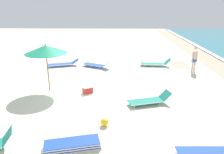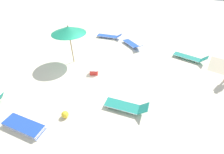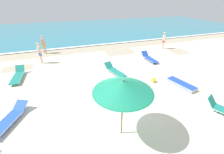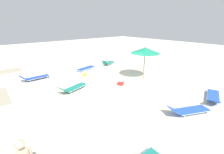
{
  "view_description": "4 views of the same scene",
  "coord_description": "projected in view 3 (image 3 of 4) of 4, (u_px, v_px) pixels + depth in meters",
  "views": [
    {
      "loc": [
        10.28,
        1.42,
        4.58
      ],
      "look_at": [
        0.12,
        1.24,
        1.08
      ],
      "focal_mm": 35.0,
      "sensor_mm": 36.0,
      "label": 1
    },
    {
      "loc": [
        5.15,
        5.19,
        5.62
      ],
      "look_at": [
        0.05,
        1.63,
        0.8
      ],
      "focal_mm": 24.0,
      "sensor_mm": 36.0,
      "label": 2
    },
    {
      "loc": [
        -2.51,
        -6.16,
        5.01
      ],
      "look_at": [
        -0.14,
        0.65,
        1.08
      ],
      "focal_mm": 24.0,
      "sensor_mm": 36.0,
      "label": 3
    },
    {
      "loc": [
        -7.57,
        6.92,
        4.18
      ],
      "look_at": [
        -0.39,
        0.78,
        0.77
      ],
      "focal_mm": 24.0,
      "sensor_mm": 36.0,
      "label": 4
    }
  ],
  "objects": [
    {
      "name": "cooler_box",
      "position": [
        112.0,
        99.0,
        7.97
      ],
      "size": [
        0.56,
        0.61,
        0.37
      ],
      "rotation": [
        0.0,
        0.0,
        5.27
      ],
      "color": "red",
      "rests_on": "ground_plane"
    },
    {
      "name": "ocean_water",
      "position": [
        75.0,
        30.0,
        24.9
      ],
      "size": [
        60.0,
        19.91,
        0.07
      ],
      "color": "teal",
      "rests_on": "ground_plane"
    },
    {
      "name": "beach_ball",
      "position": [
        153.0,
        80.0,
        9.8
      ],
      "size": [
        0.32,
        0.32,
        0.32
      ],
      "color": "yellow",
      "rests_on": "ground_plane"
    },
    {
      "name": "ground_plane",
      "position": [
        118.0,
        100.0,
        8.27
      ],
      "size": [
        60.0,
        60.0,
        0.16
      ],
      "color": "beige"
    },
    {
      "name": "beach_umbrella",
      "position": [
        123.0,
        87.0,
        5.12
      ],
      "size": [
        2.16,
        2.16,
        2.56
      ],
      "color": "olive",
      "rests_on": "ground_plane"
    },
    {
      "name": "beachgoer_wading_adult",
      "position": [
        40.0,
        52.0,
        12.16
      ],
      "size": [
        0.3,
        0.41,
        1.76
      ],
      "rotation": [
        0.0,
        0.0,
        5.19
      ],
      "color": "beige",
      "rests_on": "ground_plane"
    },
    {
      "name": "lounger_stack",
      "position": [
        181.0,
        84.0,
        9.39
      ],
      "size": [
        1.03,
        1.96,
        0.24
      ],
      "rotation": [
        0.0,
        0.0,
        0.23
      ],
      "color": "blue",
      "rests_on": "ground_plane"
    },
    {
      "name": "beachgoer_strolling_adult",
      "position": [
        164.0,
        39.0,
        15.64
      ],
      "size": [
        0.27,
        0.44,
        1.76
      ],
      "rotation": [
        0.0,
        0.0,
        1.38
      ],
      "color": "beige",
      "rests_on": "ground_plane"
    },
    {
      "name": "sun_lounger_under_umbrella",
      "position": [
        9.0,
        119.0,
        6.63
      ],
      "size": [
        1.48,
        2.17,
        0.47
      ],
      "rotation": [
        0.0,
        0.0,
        -0.46
      ],
      "color": "blue",
      "rests_on": "ground_plane"
    },
    {
      "name": "sun_lounger_mid_beach_pair_a",
      "position": [
        149.0,
        58.0,
        13.1
      ],
      "size": [
        0.66,
        2.06,
        0.56
      ],
      "rotation": [
        0.0,
        0.0,
        0.02
      ],
      "color": "blue",
      "rests_on": "ground_plane"
    },
    {
      "name": "sun_lounger_near_water_left",
      "position": [
        115.0,
        71.0,
        10.9
      ],
      "size": [
        1.12,
        2.12,
        0.56
      ],
      "rotation": [
        0.0,
        0.0,
        0.27
      ],
      "color": "#1E8475",
      "rests_on": "ground_plane"
    },
    {
      "name": "sun_lounger_near_water_right",
      "position": [
        18.0,
        76.0,
        10.19
      ],
      "size": [
        0.71,
        2.21,
        0.59
      ],
      "rotation": [
        0.0,
        0.0,
        -0.05
      ],
      "color": "#1E8475",
      "rests_on": "ground_plane"
    },
    {
      "name": "beachgoer_shoreline_child",
      "position": [
        43.0,
        43.0,
        14.3
      ],
      "size": [
        0.34,
        0.34,
        1.76
      ],
      "rotation": [
        0.0,
        0.0,
        0.79
      ],
      "color": "tan",
      "rests_on": "ground_plane"
    }
  ]
}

